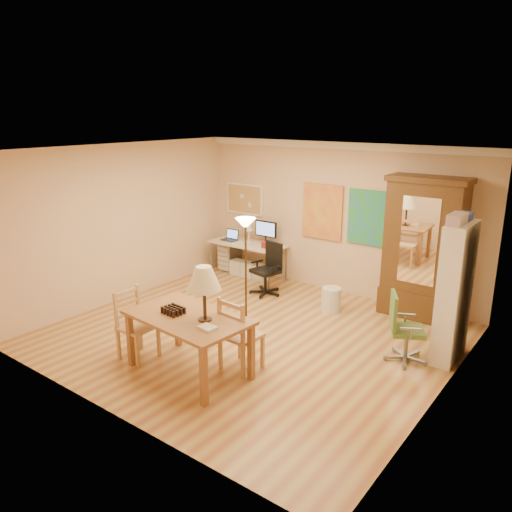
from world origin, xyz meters
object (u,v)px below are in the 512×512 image
Objects in this scene: dining_table at (194,306)px; computer_desk at (250,256)px; office_chair_black at (267,280)px; armoire at (422,257)px; bookshelf at (454,293)px; office_chair_green at (404,343)px.

dining_table is 1.05× the size of computer_desk.
office_chair_black is at bearing -34.73° from computer_desk.
computer_desk is 3.43m from armoire.
bookshelf is at bearing -9.07° from office_chair_black.
office_chair_green is 0.92m from bookshelf.
armoire is at bearing 124.98° from bookshelf.
dining_table is at bearing -71.28° from office_chair_black.
office_chair_black is at bearing 170.93° from bookshelf.
office_chair_green is at bearing -22.29° from computer_desk.
dining_table is 3.89m from armoire.
computer_desk is 1.63× the size of office_chair_black.
office_chair_green is (2.93, -0.97, -0.00)m from office_chair_black.
dining_table is 1.71× the size of office_chair_black.
armoire is at bearing 66.15° from dining_table.
office_chair_black is 0.42× the size of armoire.
bookshelf is (0.84, -1.20, -0.06)m from armoire.
office_chair_green is (1.95, 1.93, -0.67)m from dining_table.
bookshelf is at bearing -14.82° from computer_desk.
dining_table is 3.37m from bookshelf.
bookshelf reaches higher than office_chair_green.
computer_desk is 0.68× the size of armoire.
armoire is at bearing 14.48° from office_chair_black.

